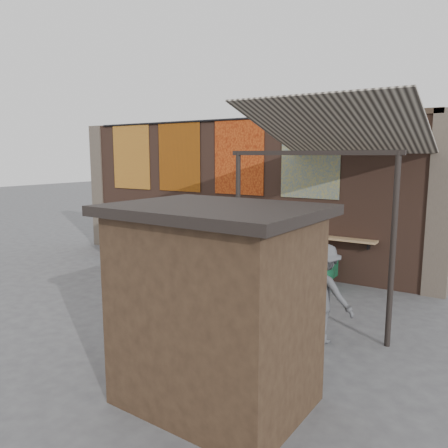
# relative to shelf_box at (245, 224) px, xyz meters

# --- Properties ---
(ground) EXTENTS (70.00, 70.00, 0.00)m
(ground) POSITION_rel_shelf_box_xyz_m (-0.61, -2.30, -1.26)
(ground) COLOR #474749
(ground) RESTS_ON ground
(brick_wall) EXTENTS (10.00, 0.40, 4.00)m
(brick_wall) POSITION_rel_shelf_box_xyz_m (-0.61, 0.40, 0.74)
(brick_wall) COLOR brown
(brick_wall) RESTS_ON ground
(pier_left) EXTENTS (0.50, 0.50, 4.00)m
(pier_left) POSITION_rel_shelf_box_xyz_m (-5.81, 0.40, 0.74)
(pier_left) COLOR #4C4238
(pier_left) RESTS_ON ground
(pier_right) EXTENTS (0.50, 0.50, 4.00)m
(pier_right) POSITION_rel_shelf_box_xyz_m (4.59, 0.40, 0.74)
(pier_right) COLOR #4C4238
(pier_right) RESTS_ON ground
(eating_counter) EXTENTS (8.00, 0.32, 0.05)m
(eating_counter) POSITION_rel_shelf_box_xyz_m (-0.61, 0.03, -0.16)
(eating_counter) COLOR #9E7A51
(eating_counter) RESTS_ON brick_wall
(shelf_box) EXTENTS (0.54, 0.27, 0.26)m
(shelf_box) POSITION_rel_shelf_box_xyz_m (0.00, 0.00, 0.00)
(shelf_box) COLOR white
(shelf_box) RESTS_ON eating_counter
(tapestry_redgold) EXTENTS (1.50, 0.02, 2.00)m
(tapestry_redgold) POSITION_rel_shelf_box_xyz_m (-4.21, 0.18, 1.74)
(tapestry_redgold) COLOR maroon
(tapestry_redgold) RESTS_ON brick_wall
(tapestry_sun) EXTENTS (1.50, 0.02, 2.00)m
(tapestry_sun) POSITION_rel_shelf_box_xyz_m (-2.31, 0.18, 1.74)
(tapestry_sun) COLOR #D7650C
(tapestry_sun) RESTS_ON brick_wall
(tapestry_orange) EXTENTS (1.50, 0.02, 2.00)m
(tapestry_orange) POSITION_rel_shelf_box_xyz_m (-0.31, 0.18, 1.74)
(tapestry_orange) COLOR #B84917
(tapestry_orange) RESTS_ON brick_wall
(tapestry_multi) EXTENTS (1.50, 0.02, 2.00)m
(tapestry_multi) POSITION_rel_shelf_box_xyz_m (1.69, 0.18, 1.74)
(tapestry_multi) COLOR #254989
(tapestry_multi) RESTS_ON brick_wall
(hang_rail) EXTENTS (9.50, 0.06, 0.06)m
(hang_rail) POSITION_rel_shelf_box_xyz_m (-0.61, 0.17, 2.72)
(hang_rail) COLOR black
(hang_rail) RESTS_ON brick_wall
(scooter_stool_0) EXTENTS (0.39, 0.87, 0.83)m
(scooter_stool_0) POSITION_rel_shelf_box_xyz_m (-3.26, -0.31, -0.84)
(scooter_stool_0) COLOR #161C50
(scooter_stool_0) RESTS_ON ground
(scooter_stool_1) EXTENTS (0.32, 0.72, 0.68)m
(scooter_stool_1) POSITION_rel_shelf_box_xyz_m (-2.55, -0.29, -0.92)
(scooter_stool_1) COLOR black
(scooter_stool_1) RESTS_ON ground
(scooter_stool_2) EXTENTS (0.39, 0.88, 0.83)m
(scooter_stool_2) POSITION_rel_shelf_box_xyz_m (-1.97, -0.33, -0.84)
(scooter_stool_2) COLOR black
(scooter_stool_2) RESTS_ON ground
(scooter_stool_3) EXTENTS (0.35, 0.78, 0.74)m
(scooter_stool_3) POSITION_rel_shelf_box_xyz_m (-1.33, -0.31, -0.89)
(scooter_stool_3) COLOR #131A47
(scooter_stool_3) RESTS_ON ground
(scooter_stool_4) EXTENTS (0.40, 0.89, 0.85)m
(scooter_stool_4) POSITION_rel_shelf_box_xyz_m (-0.70, -0.28, -0.83)
(scooter_stool_4) COLOR #B30D15
(scooter_stool_4) RESTS_ON ground
(scooter_stool_5) EXTENTS (0.38, 0.83, 0.79)m
(scooter_stool_5) POSITION_rel_shelf_box_xyz_m (-0.14, -0.29, -0.86)
(scooter_stool_5) COLOR navy
(scooter_stool_5) RESTS_ON ground
(scooter_stool_6) EXTENTS (0.40, 0.88, 0.83)m
(scooter_stool_6) POSITION_rel_shelf_box_xyz_m (0.48, -0.35, -0.84)
(scooter_stool_6) COLOR #0D4512
(scooter_stool_6) RESTS_ON ground
(scooter_stool_7) EXTENTS (0.36, 0.79, 0.75)m
(scooter_stool_7) POSITION_rel_shelf_box_xyz_m (1.10, -0.28, -0.88)
(scooter_stool_7) COLOR #0E632F
(scooter_stool_7) RESTS_ON ground
(scooter_stool_8) EXTENTS (0.40, 0.88, 0.84)m
(scooter_stool_8) POSITION_rel_shelf_box_xyz_m (1.79, -0.30, -0.84)
(scooter_stool_8) COLOR #A83316
(scooter_stool_8) RESTS_ON ground
(scooter_stool_9) EXTENTS (0.34, 0.75, 0.71)m
(scooter_stool_9) POSITION_rel_shelf_box_xyz_m (2.39, -0.25, -0.90)
(scooter_stool_9) COLOR #165A38
(scooter_stool_9) RESTS_ON ground
(diner_left) EXTENTS (0.61, 0.47, 1.50)m
(diner_left) POSITION_rel_shelf_box_xyz_m (-4.17, -0.90, -0.51)
(diner_left) COLOR #82A6BD
(diner_left) RESTS_ON ground
(diner_right) EXTENTS (0.84, 0.67, 1.69)m
(diner_right) POSITION_rel_shelf_box_xyz_m (-2.17, -0.49, -0.41)
(diner_right) COLOR #30252D
(diner_right) RESTS_ON ground
(shopper_navy) EXTENTS (1.04, 0.99, 1.73)m
(shopper_navy) POSITION_rel_shelf_box_xyz_m (1.44, -2.76, -0.39)
(shopper_navy) COLOR black
(shopper_navy) RESTS_ON ground
(shopper_grey) EXTENTS (1.13, 0.74, 1.65)m
(shopper_grey) POSITION_rel_shelf_box_xyz_m (3.32, -3.31, -0.43)
(shopper_grey) COLOR #4D4E51
(shopper_grey) RESTS_ON ground
(shopper_tan) EXTENTS (1.06, 0.99, 1.83)m
(shopper_tan) POSITION_rel_shelf_box_xyz_m (1.95, -2.06, -0.34)
(shopper_tan) COLOR #806651
(shopper_tan) RESTS_ON ground
(market_stall) EXTENTS (2.23, 1.72, 2.35)m
(market_stall) POSITION_rel_shelf_box_xyz_m (2.83, -5.71, -0.08)
(market_stall) COLOR black
(market_stall) RESTS_ON ground
(stall_roof) EXTENTS (2.50, 1.97, 0.12)m
(stall_roof) POSITION_rel_shelf_box_xyz_m (2.83, -5.71, 1.15)
(stall_roof) COLOR black
(stall_roof) RESTS_ON market_stall
(stall_sign) EXTENTS (1.20, 0.09, 0.50)m
(stall_sign) POSITION_rel_shelf_box_xyz_m (2.86, -4.87, 0.44)
(stall_sign) COLOR gold
(stall_sign) RESTS_ON market_stall
(stall_shelf) EXTENTS (1.80, 0.18, 0.06)m
(stall_shelf) POSITION_rel_shelf_box_xyz_m (2.86, -4.87, -0.40)
(stall_shelf) COLOR #473321
(stall_shelf) RESTS_ON market_stall
(awning_canvas) EXTENTS (3.20, 3.28, 0.97)m
(awning_canvas) POSITION_rel_shelf_box_xyz_m (2.89, -1.40, 2.29)
(awning_canvas) COLOR beige
(awning_canvas) RESTS_ON brick_wall
(awning_ledger) EXTENTS (3.30, 0.08, 0.12)m
(awning_ledger) POSITION_rel_shelf_box_xyz_m (2.89, 0.19, 2.69)
(awning_ledger) COLOR #33261C
(awning_ledger) RESTS_ON brick_wall
(awning_header) EXTENTS (3.00, 0.08, 0.08)m
(awning_header) POSITION_rel_shelf_box_xyz_m (2.89, -2.90, 1.82)
(awning_header) COLOR black
(awning_header) RESTS_ON awning_post_left
(awning_post_left) EXTENTS (0.09, 0.09, 3.10)m
(awning_post_left) POSITION_rel_shelf_box_xyz_m (1.49, -2.90, 0.29)
(awning_post_left) COLOR black
(awning_post_left) RESTS_ON ground
(awning_post_right) EXTENTS (0.09, 0.09, 3.10)m
(awning_post_right) POSITION_rel_shelf_box_xyz_m (4.29, -2.90, 0.29)
(awning_post_right) COLOR black
(awning_post_right) RESTS_ON ground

